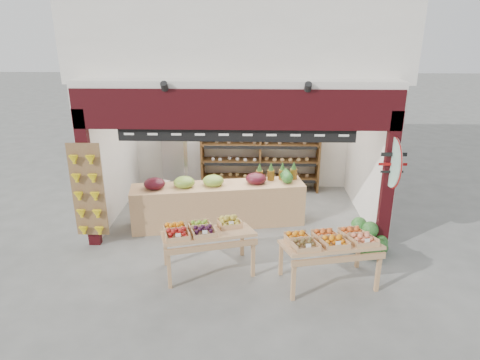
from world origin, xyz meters
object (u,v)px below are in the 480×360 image
Objects in this scene: display_table_right at (330,242)px; mid_counter at (218,203)px; refrigerator at (176,160)px; cardboard_stack at (168,201)px; display_table_left at (201,231)px; watermelon_pile at (368,240)px; back_shelving at (260,147)px.

mid_counter is at bearing 132.70° from display_table_right.
refrigerator reaches higher than display_table_right.
cardboard_stack is 2.70m from display_table_left.
refrigerator is at bearing 143.77° from watermelon_pile.
display_table_left is at bearing 171.72° from display_table_right.
watermelon_pile is (3.04, 0.81, -0.54)m from display_table_left.
mid_counter is 4.58× the size of watermelon_pile.
display_table_left is (1.10, -3.83, -0.05)m from refrigerator.
mid_counter is at bearing 160.68° from watermelon_pile.
refrigerator reaches higher than mid_counter.
refrigerator is 5.15m from watermelon_pile.
display_table_right is (2.10, -0.31, 0.01)m from display_table_left.
watermelon_pile is at bearing -57.07° from back_shelving.
mid_counter is (1.18, -0.61, 0.23)m from cardboard_stack.
display_table_left is (-1.04, -3.89, -0.39)m from back_shelving.
mid_counter is 2.16× the size of display_table_left.
watermelon_pile is at bearing 14.91° from display_table_left.
display_table_right is at bearing -60.15° from refrigerator.
mid_counter reaches higher than display_table_right.
display_table_right is at bearing -47.30° from mid_counter.
refrigerator is (-2.13, -0.06, -0.34)m from back_shelving.
mid_counter reaches higher than display_table_left.
display_table_left is 3.19m from watermelon_pile.
back_shelving is 0.81× the size of mid_counter.
refrigerator is at bearing 127.66° from display_table_right.
display_table_right is at bearing -129.99° from watermelon_pile.
watermelon_pile is (4.08, -1.63, -0.05)m from cardboard_stack.
back_shelving is 1.80× the size of display_table_right.
watermelon_pile is (2.90, -1.02, -0.28)m from mid_counter.
display_table_right is (1.06, -4.20, -0.38)m from back_shelving.
refrigerator is 1.50m from cardboard_stack.
display_table_right is at bearing -8.28° from display_table_left.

